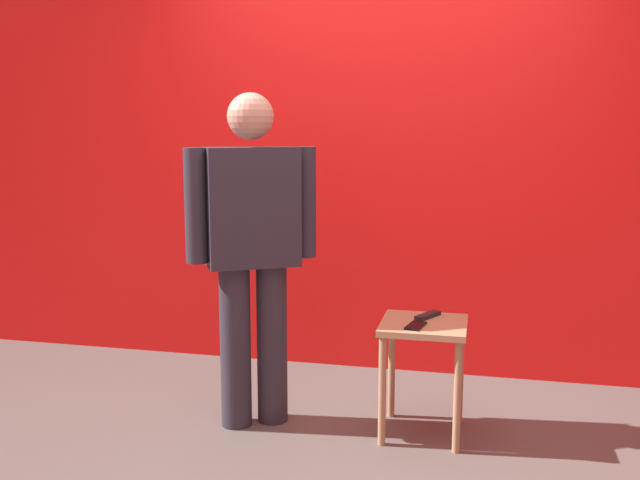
# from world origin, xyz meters

# --- Properties ---
(ground_plane) EXTENTS (12.00, 12.00, 0.00)m
(ground_plane) POSITION_xyz_m (0.00, 0.00, 0.00)
(ground_plane) COLOR #59544F
(back_wall_red) EXTENTS (6.24, 0.12, 2.60)m
(back_wall_red) POSITION_xyz_m (0.00, 1.45, 1.30)
(back_wall_red) COLOR red
(back_wall_red) RESTS_ON ground_plane
(standing_person) EXTENTS (0.61, 0.42, 1.65)m
(standing_person) POSITION_xyz_m (-0.49, 0.43, 0.92)
(standing_person) COLOR #2D2D38
(standing_person) RESTS_ON ground_plane
(side_table) EXTENTS (0.41, 0.41, 0.56)m
(side_table) POSITION_xyz_m (0.35, 0.49, 0.45)
(side_table) COLOR tan
(side_table) RESTS_ON ground_plane
(cell_phone) EXTENTS (0.10, 0.16, 0.01)m
(cell_phone) POSITION_xyz_m (0.32, 0.41, 0.57)
(cell_phone) COLOR black
(cell_phone) RESTS_ON side_table
(tv_remote) EXTENTS (0.12, 0.17, 0.02)m
(tv_remote) POSITION_xyz_m (0.36, 0.58, 0.57)
(tv_remote) COLOR black
(tv_remote) RESTS_ON side_table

